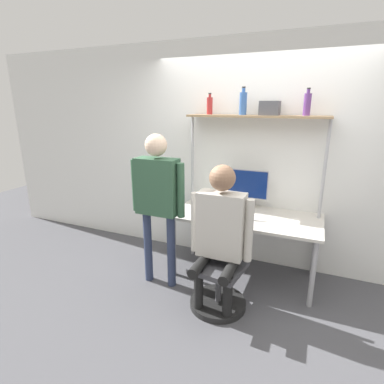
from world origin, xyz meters
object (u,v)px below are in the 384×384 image
person_standing (158,192)px  monitor (246,186)px  cell_phone (248,223)px  office_chair (220,279)px  person_seated (220,227)px  bottle_blue (243,103)px  laptop (230,212)px  storage_box (270,108)px  bottle_red (210,105)px  bottle_purple (307,104)px

person_standing → monitor: bearing=45.8°
cell_phone → office_chair: size_ratio=0.16×
person_seated → person_standing: (-0.74, 0.14, 0.22)m
person_seated → bottle_blue: bearing=93.6°
laptop → office_chair: size_ratio=0.31×
laptop → cell_phone: 0.24m
bottle_blue → person_seated: bearing=-86.4°
laptop → storage_box: storage_box is taller
person_seated → bottle_blue: bottle_blue is taller
bottle_red → bottle_blue: bearing=0.0°
cell_phone → bottle_purple: 1.37m
bottle_red → monitor: bearing=1.4°
monitor → cell_phone: (0.14, -0.48, -0.26)m
bottle_purple → cell_phone: bearing=-133.4°
bottle_red → bottle_purple: bearing=0.0°
office_chair → bottle_red: size_ratio=3.83×
bottle_red → storage_box: size_ratio=1.15×
monitor → person_standing: person_standing is taller
monitor → person_seated: 0.94m
bottle_red → storage_box: 0.68m
person_standing → storage_box: storage_box is taller
monitor → person_seated: size_ratio=0.36×
laptop → storage_box: size_ratio=1.39×
person_standing → bottle_purple: 1.78m
monitor → laptop: bearing=-100.7°
laptop → bottle_red: (-0.39, 0.39, 1.12)m
laptop → bottle_blue: size_ratio=0.96×
monitor → bottle_blue: (-0.08, -0.01, 0.95)m
cell_phone → storage_box: 1.25m
monitor → bottle_red: bottle_red is taller
cell_phone → bottle_purple: (0.45, 0.47, 1.20)m
bottle_red → bottle_purple: 1.06m
cell_phone → bottle_red: bearing=142.4°
bottle_red → bottle_purple: (1.06, 0.00, 0.02)m
office_chair → storage_box: size_ratio=4.42×
laptop → bottle_red: 1.25m
person_seated → storage_box: 1.42m
office_chair → bottle_blue: bottle_blue is taller
bottle_purple → bottle_red: bearing=180.0°
person_standing → bottle_red: bottle_red is taller
monitor → laptop: monitor is taller
bottle_red → office_chair: bearing=-62.5°
laptop → bottle_red: bearing=135.2°
bottle_red → bottle_blue: size_ratio=0.80×
bottle_blue → storage_box: bottle_blue is taller
storage_box → laptop: bearing=-126.5°
bottle_blue → bottle_red: bearing=180.0°
cell_phone → bottle_red: 1.42m
monitor → bottle_purple: bottle_purple is taller
laptop → person_standing: size_ratio=0.17×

